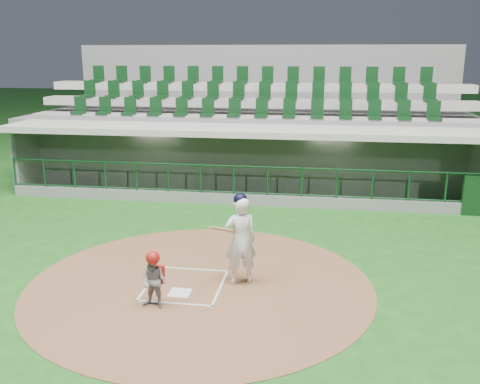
# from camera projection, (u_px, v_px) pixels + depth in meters

# --- Properties ---
(ground) EXTENTS (120.00, 120.00, 0.00)m
(ground) POSITION_uv_depth(u_px,v_px,m) (188.00, 280.00, 11.40)
(ground) COLOR #174E16
(ground) RESTS_ON ground
(dirt_circle) EXTENTS (7.20, 7.20, 0.01)m
(dirt_circle) POSITION_uv_depth(u_px,v_px,m) (200.00, 284.00, 11.16)
(dirt_circle) COLOR brown
(dirt_circle) RESTS_ON ground
(home_plate) EXTENTS (0.43, 0.43, 0.02)m
(home_plate) POSITION_uv_depth(u_px,v_px,m) (180.00, 293.00, 10.72)
(home_plate) COLOR silver
(home_plate) RESTS_ON dirt_circle
(batter_box_chalk) EXTENTS (1.55, 1.80, 0.01)m
(batter_box_chalk) POSITION_uv_depth(u_px,v_px,m) (185.00, 285.00, 11.11)
(batter_box_chalk) COLOR white
(batter_box_chalk) RESTS_ON ground
(dugout_structure) EXTENTS (16.40, 3.70, 3.00)m
(dugout_structure) POSITION_uv_depth(u_px,v_px,m) (246.00, 164.00, 18.63)
(dugout_structure) COLOR gray
(dugout_structure) RESTS_ON ground
(seating_deck) EXTENTS (17.00, 6.72, 5.15)m
(seating_deck) POSITION_uv_depth(u_px,v_px,m) (254.00, 137.00, 21.47)
(seating_deck) COLOR slate
(seating_deck) RESTS_ON ground
(batter) EXTENTS (0.94, 0.99, 1.95)m
(batter) POSITION_uv_depth(u_px,v_px,m) (240.00, 239.00, 10.99)
(batter) COLOR white
(batter) RESTS_ON dirt_circle
(catcher) EXTENTS (0.58, 0.49, 1.13)m
(catcher) POSITION_uv_depth(u_px,v_px,m) (154.00, 279.00, 10.02)
(catcher) COLOR gray
(catcher) RESTS_ON dirt_circle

